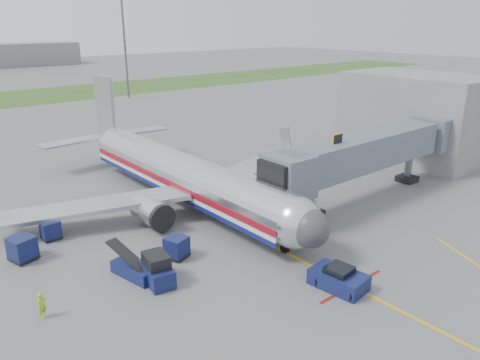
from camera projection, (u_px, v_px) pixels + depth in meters
ground at (305, 262)px, 32.54m from camera, size 400.00×400.00×0.00m
apron_markings at (399, 310)px, 27.16m from camera, size 21.52×50.00×0.01m
airliner at (183, 174)px, 42.76m from camera, size 32.10×35.67×10.25m
jet_bridge at (363, 154)px, 42.52m from camera, size 25.30×4.00×6.90m
terminal at (415, 116)px, 56.37m from camera, size 10.00×16.00×10.00m
light_mast_right at (125, 46)px, 98.68m from camera, size 2.00×0.44×20.40m
pushback_tug at (339, 279)px, 29.34m from camera, size 2.47×3.64×1.43m
baggage_tug at (157, 270)px, 29.79m from camera, size 1.93×3.06×2.00m
baggage_cart_a at (51, 230)px, 35.81m from camera, size 1.38×1.38×1.47m
baggage_cart_b at (177, 247)px, 32.97m from camera, size 1.82×1.82×1.55m
baggage_cart_c at (22, 249)px, 32.59m from camera, size 1.98×1.98×1.73m
belt_loader at (134, 270)px, 30.63m from camera, size 1.96×4.18×1.98m
ground_power_cart at (300, 197)px, 42.97m from camera, size 1.53×1.10×1.15m
ramp_worker at (42, 305)px, 26.27m from camera, size 0.68×0.60×1.56m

